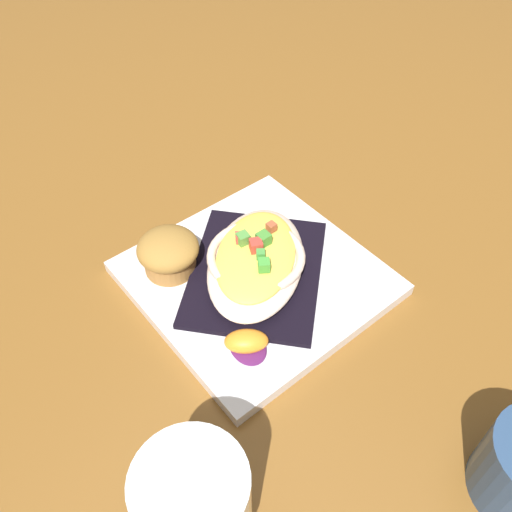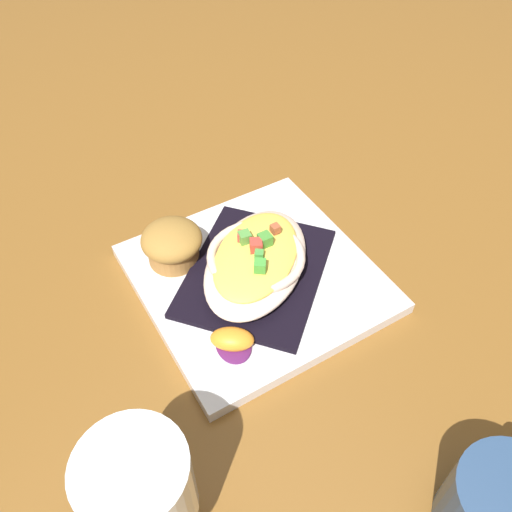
{
  "view_description": "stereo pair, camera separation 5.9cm",
  "coord_description": "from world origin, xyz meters",
  "px_view_note": "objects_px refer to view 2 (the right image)",
  "views": [
    {
      "loc": [
        -0.31,
        -0.25,
        0.48
      ],
      "look_at": [
        0.0,
        0.0,
        0.04
      ],
      "focal_mm": 37.81,
      "sensor_mm": 36.0,
      "label": 1
    },
    {
      "loc": [
        -0.27,
        -0.29,
        0.48
      ],
      "look_at": [
        0.0,
        0.0,
        0.04
      ],
      "focal_mm": 37.81,
      "sensor_mm": 36.0,
      "label": 2
    }
  ],
  "objects_px": {
    "orange_garnish": "(233,341)",
    "coffee_mug": "(500,511)",
    "square_plate": "(256,278)",
    "gratin_dish": "(256,259)",
    "muffin": "(172,243)",
    "stemmed_glass": "(139,491)"
  },
  "relations": [
    {
      "from": "orange_garnish",
      "to": "coffee_mug",
      "type": "relative_size",
      "value": 0.51
    },
    {
      "from": "square_plate",
      "to": "gratin_dish",
      "type": "distance_m",
      "value": 0.03
    },
    {
      "from": "orange_garnish",
      "to": "muffin",
      "type": "bearing_deg",
      "value": 77.83
    },
    {
      "from": "stemmed_glass",
      "to": "orange_garnish",
      "type": "bearing_deg",
      "value": 27.66
    },
    {
      "from": "square_plate",
      "to": "gratin_dish",
      "type": "relative_size",
      "value": 1.26
    },
    {
      "from": "coffee_mug",
      "to": "stemmed_glass",
      "type": "distance_m",
      "value": 0.28
    },
    {
      "from": "square_plate",
      "to": "coffee_mug",
      "type": "relative_size",
      "value": 2.17
    },
    {
      "from": "square_plate",
      "to": "orange_garnish",
      "type": "bearing_deg",
      "value": -146.94
    },
    {
      "from": "muffin",
      "to": "stemmed_glass",
      "type": "height_order",
      "value": "stemmed_glass"
    },
    {
      "from": "square_plate",
      "to": "orange_garnish",
      "type": "height_order",
      "value": "orange_garnish"
    },
    {
      "from": "muffin",
      "to": "stemmed_glass",
      "type": "distance_m",
      "value": 0.29
    },
    {
      "from": "gratin_dish",
      "to": "orange_garnish",
      "type": "distance_m",
      "value": 0.1
    },
    {
      "from": "muffin",
      "to": "orange_garnish",
      "type": "xyz_separation_m",
      "value": [
        -0.03,
        -0.14,
        -0.02
      ]
    },
    {
      "from": "square_plate",
      "to": "orange_garnish",
      "type": "xyz_separation_m",
      "value": [
        -0.08,
        -0.05,
        0.02
      ]
    },
    {
      "from": "coffee_mug",
      "to": "stemmed_glass",
      "type": "xyz_separation_m",
      "value": [
        -0.2,
        0.18,
        0.05
      ]
    },
    {
      "from": "gratin_dish",
      "to": "orange_garnish",
      "type": "height_order",
      "value": "gratin_dish"
    },
    {
      "from": "muffin",
      "to": "stemmed_glass",
      "type": "bearing_deg",
      "value": -130.56
    },
    {
      "from": "muffin",
      "to": "gratin_dish",
      "type": "bearing_deg",
      "value": -57.17
    },
    {
      "from": "muffin",
      "to": "stemmed_glass",
      "type": "xyz_separation_m",
      "value": [
        -0.19,
        -0.22,
        0.05
      ]
    },
    {
      "from": "square_plate",
      "to": "coffee_mug",
      "type": "bearing_deg",
      "value": -96.99
    },
    {
      "from": "muffin",
      "to": "stemmed_glass",
      "type": "relative_size",
      "value": 0.53
    },
    {
      "from": "square_plate",
      "to": "orange_garnish",
      "type": "distance_m",
      "value": 0.1
    }
  ]
}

